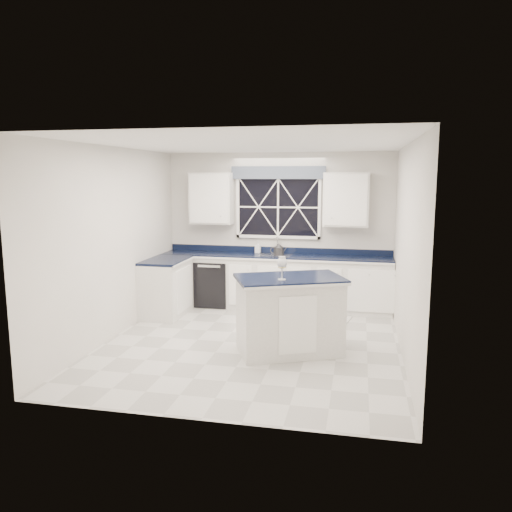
% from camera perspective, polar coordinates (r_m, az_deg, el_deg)
% --- Properties ---
extents(ground, '(4.50, 4.50, 0.00)m').
position_cam_1_polar(ground, '(7.00, -0.52, -9.97)').
color(ground, beige).
rests_on(ground, ground).
extents(back_wall, '(4.00, 0.10, 2.70)m').
position_cam_1_polar(back_wall, '(8.87, 2.57, 3.03)').
color(back_wall, silver).
rests_on(back_wall, ground).
extents(base_cabinets, '(3.99, 1.60, 0.90)m').
position_cam_1_polar(base_cabinets, '(8.62, -0.15, -3.20)').
color(base_cabinets, silver).
rests_on(base_cabinets, ground).
extents(countertop, '(3.98, 0.64, 0.04)m').
position_cam_1_polar(countertop, '(8.64, 2.23, -0.01)').
color(countertop, black).
rests_on(countertop, base_cabinets).
extents(dishwasher, '(0.60, 0.58, 0.82)m').
position_cam_1_polar(dishwasher, '(8.97, -4.74, -3.00)').
color(dishwasher, black).
rests_on(dishwasher, ground).
extents(window, '(1.65, 0.09, 1.26)m').
position_cam_1_polar(window, '(8.79, 2.54, 6.11)').
color(window, black).
rests_on(window, ground).
extents(upper_cabinets, '(3.10, 0.34, 0.90)m').
position_cam_1_polar(upper_cabinets, '(8.66, 2.41, 6.53)').
color(upper_cabinets, silver).
rests_on(upper_cabinets, ground).
extents(faucet, '(0.05, 0.20, 0.30)m').
position_cam_1_polar(faucet, '(8.80, 2.45, 1.33)').
color(faucet, silver).
rests_on(faucet, countertop).
extents(island, '(1.56, 1.28, 1.01)m').
position_cam_1_polar(island, '(6.55, 3.83, -6.70)').
color(island, silver).
rests_on(island, ground).
extents(rug, '(1.58, 1.15, 0.02)m').
position_cam_1_polar(rug, '(8.18, 5.40, -7.10)').
color(rug, '#BABAB5').
rests_on(rug, ground).
extents(kettle, '(0.29, 0.18, 0.20)m').
position_cam_1_polar(kettle, '(8.60, 2.60, 0.71)').
color(kettle, '#2F2F32').
rests_on(kettle, countertop).
extents(wine_glass, '(0.12, 0.12, 0.29)m').
position_cam_1_polar(wine_glass, '(6.21, 3.00, -0.90)').
color(wine_glass, silver).
rests_on(wine_glass, island).
extents(soap_bottle, '(0.10, 0.10, 0.20)m').
position_cam_1_polar(soap_bottle, '(8.87, 0.22, 1.03)').
color(soap_bottle, silver).
rests_on(soap_bottle, countertop).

